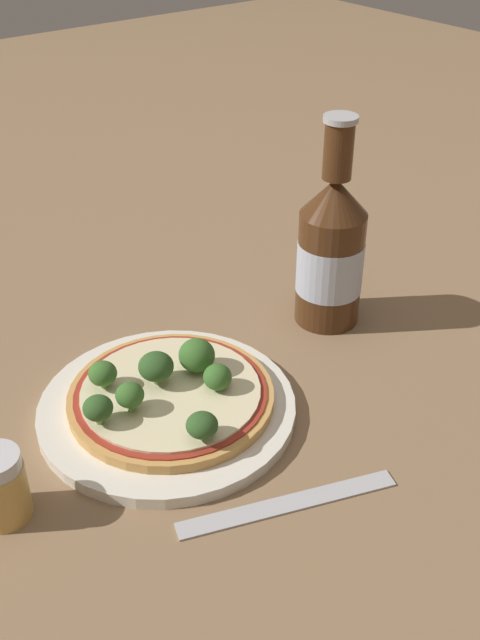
{
  "coord_description": "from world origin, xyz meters",
  "views": [
    {
      "loc": [
        0.49,
        -0.3,
        0.47
      ],
      "look_at": [
        0.0,
        0.07,
        0.06
      ],
      "focal_mm": 42.0,
      "sensor_mm": 36.0,
      "label": 1
    }
  ],
  "objects_px": {
    "beer_bottle": "(331,251)",
    "fork": "(288,503)",
    "pizza": "(171,395)",
    "pepper_shaker": "(0,487)"
  },
  "relations": [
    {
      "from": "beer_bottle",
      "to": "fork",
      "type": "bearing_deg",
      "value": -49.29
    },
    {
      "from": "pizza",
      "to": "beer_bottle",
      "type": "xyz_separation_m",
      "value": [
        -0.03,
        0.23,
        0.07
      ]
    },
    {
      "from": "fork",
      "to": "pizza",
      "type": "bearing_deg",
      "value": 113.13
    },
    {
      "from": "pizza",
      "to": "fork",
      "type": "relative_size",
      "value": 1.06
    },
    {
      "from": "pizza",
      "to": "fork",
      "type": "distance_m",
      "value": 0.16
    },
    {
      "from": "pizza",
      "to": "pepper_shaker",
      "type": "xyz_separation_m",
      "value": [
        0.03,
        -0.18,
        0.01
      ]
    },
    {
      "from": "beer_bottle",
      "to": "fork",
      "type": "relative_size",
      "value": 1.26
    },
    {
      "from": "pepper_shaker",
      "to": "beer_bottle",
      "type": "bearing_deg",
      "value": 97.7
    },
    {
      "from": "beer_bottle",
      "to": "fork",
      "type": "xyz_separation_m",
      "value": [
        0.19,
        -0.22,
        -0.08
      ]
    },
    {
      "from": "pizza",
      "to": "pepper_shaker",
      "type": "distance_m",
      "value": 0.18
    }
  ]
}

